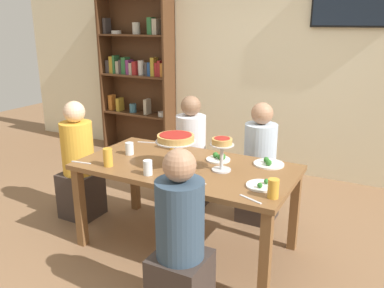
% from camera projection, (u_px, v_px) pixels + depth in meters
% --- Properties ---
extents(ground_plane, '(12.00, 12.00, 0.00)m').
position_uv_depth(ground_plane, '(187.00, 246.00, 3.41)').
color(ground_plane, '#846042').
extents(rear_partition, '(8.00, 0.12, 2.80)m').
position_uv_depth(rear_partition, '(272.00, 59.00, 4.85)').
color(rear_partition, beige).
rests_on(rear_partition, ground_plane).
extents(dining_table, '(1.73, 0.90, 0.74)m').
position_uv_depth(dining_table, '(186.00, 175.00, 3.22)').
color(dining_table, brown).
rests_on(dining_table, ground_plane).
extents(bookshelf, '(1.10, 0.30, 2.21)m').
position_uv_depth(bookshelf, '(138.00, 74.00, 5.61)').
color(bookshelf, '#4C2D19').
rests_on(bookshelf, ground_plane).
extents(television, '(0.83, 0.05, 0.49)m').
position_uv_depth(television, '(352.00, 3.00, 4.20)').
color(television, black).
extents(diner_far_left, '(0.34, 0.34, 1.15)m').
position_uv_depth(diner_far_left, '(191.00, 159.00, 4.07)').
color(diner_far_left, '#382D28').
rests_on(diner_far_left, ground_plane).
extents(diner_near_right, '(0.34, 0.34, 1.15)m').
position_uv_depth(diner_near_right, '(180.00, 250.00, 2.46)').
color(diner_near_right, '#382D28').
rests_on(diner_near_right, ground_plane).
extents(diner_far_right, '(0.34, 0.34, 1.15)m').
position_uv_depth(diner_far_right, '(259.00, 171.00, 3.75)').
color(diner_far_right, '#382D28').
rests_on(diner_far_right, ground_plane).
extents(diner_head_west, '(0.34, 0.34, 1.15)m').
position_uv_depth(diner_head_west, '(79.00, 169.00, 3.81)').
color(diner_head_west, '#382D28').
rests_on(diner_head_west, ground_plane).
extents(deep_dish_pizza_stand, '(0.32, 0.32, 0.27)m').
position_uv_depth(deep_dish_pizza_stand, '(176.00, 140.00, 3.08)').
color(deep_dish_pizza_stand, silver).
rests_on(deep_dish_pizza_stand, dining_table).
extents(personal_pizza_stand, '(0.19, 0.19, 0.26)m').
position_uv_depth(personal_pizza_stand, '(222.00, 147.00, 3.02)').
color(personal_pizza_stand, silver).
rests_on(personal_pizza_stand, dining_table).
extents(salad_plate_near_diner, '(0.22, 0.22, 0.05)m').
position_uv_depth(salad_plate_near_diner, '(262.00, 185.00, 2.77)').
color(salad_plate_near_diner, white).
rests_on(salad_plate_near_diner, dining_table).
extents(salad_plate_far_diner, '(0.24, 0.24, 0.06)m').
position_uv_depth(salad_plate_far_diner, '(269.00, 163.00, 3.19)').
color(salad_plate_far_diner, white).
rests_on(salad_plate_far_diner, dining_table).
extents(salad_plate_spare, '(0.20, 0.20, 0.07)m').
position_uv_depth(salad_plate_spare, '(219.00, 158.00, 3.29)').
color(salad_plate_spare, white).
rests_on(salad_plate_spare, dining_table).
extents(beer_glass_amber_tall, '(0.06, 0.06, 0.16)m').
position_uv_depth(beer_glass_amber_tall, '(173.00, 141.00, 3.55)').
color(beer_glass_amber_tall, gold).
rests_on(beer_glass_amber_tall, dining_table).
extents(beer_glass_amber_short, '(0.07, 0.07, 0.15)m').
position_uv_depth(beer_glass_amber_short, '(108.00, 157.00, 3.15)').
color(beer_glass_amber_short, gold).
rests_on(beer_glass_amber_short, dining_table).
extents(beer_glass_amber_spare, '(0.08, 0.08, 0.13)m').
position_uv_depth(beer_glass_amber_spare, '(273.00, 189.00, 2.58)').
color(beer_glass_amber_spare, gold).
rests_on(beer_glass_amber_spare, dining_table).
extents(water_glass_clear_near, '(0.07, 0.07, 0.11)m').
position_uv_depth(water_glass_clear_near, '(129.00, 148.00, 3.43)').
color(water_glass_clear_near, white).
rests_on(water_glass_clear_near, dining_table).
extents(water_glass_clear_far, '(0.07, 0.07, 0.11)m').
position_uv_depth(water_glass_clear_far, '(148.00, 168.00, 2.97)').
color(water_glass_clear_far, white).
rests_on(water_glass_clear_far, dining_table).
extents(cutlery_fork_near, '(0.18, 0.04, 0.00)m').
position_uv_depth(cutlery_fork_near, '(194.00, 183.00, 2.84)').
color(cutlery_fork_near, silver).
rests_on(cutlery_fork_near, dining_table).
extents(cutlery_knife_near, '(0.18, 0.04, 0.00)m').
position_uv_depth(cutlery_knife_near, '(81.00, 162.00, 3.24)').
color(cutlery_knife_near, silver).
rests_on(cutlery_knife_near, dining_table).
extents(cutlery_fork_far, '(0.18, 0.07, 0.00)m').
position_uv_depth(cutlery_fork_far, '(147.00, 142.00, 3.78)').
color(cutlery_fork_far, silver).
rests_on(cutlery_fork_far, dining_table).
extents(cutlery_knife_far, '(0.17, 0.08, 0.00)m').
position_uv_depth(cutlery_knife_far, '(250.00, 199.00, 2.57)').
color(cutlery_knife_far, silver).
rests_on(cutlery_knife_far, dining_table).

